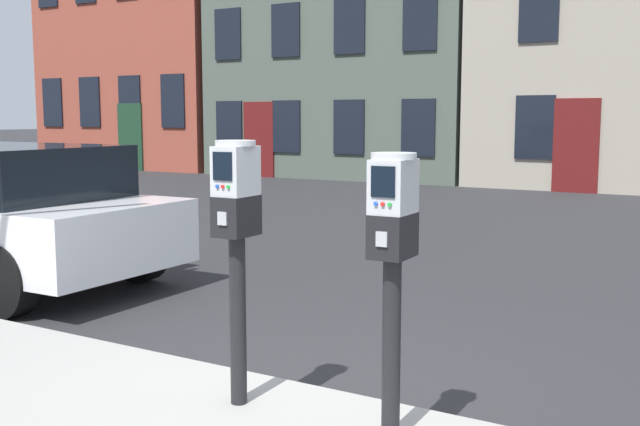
# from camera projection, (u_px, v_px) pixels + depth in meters

# --- Properties ---
(ground_plane) EXTENTS (160.00, 160.00, 0.00)m
(ground_plane) POSITION_uv_depth(u_px,v_px,m) (278.00, 415.00, 4.38)
(ground_plane) COLOR #28282B
(parking_meter_near_kerb) EXTENTS (0.22, 0.26, 1.45)m
(parking_meter_near_kerb) POSITION_uv_depth(u_px,v_px,m) (236.00, 224.00, 4.07)
(parking_meter_near_kerb) COLOR black
(parking_meter_near_kerb) RESTS_ON sidewalk_slab
(parking_meter_twin_adjacent) EXTENTS (0.22, 0.26, 1.40)m
(parking_meter_twin_adjacent) POSITION_uv_depth(u_px,v_px,m) (393.00, 245.00, 3.61)
(parking_meter_twin_adjacent) COLOR black
(parking_meter_twin_adjacent) RESTS_ON sidewalk_slab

